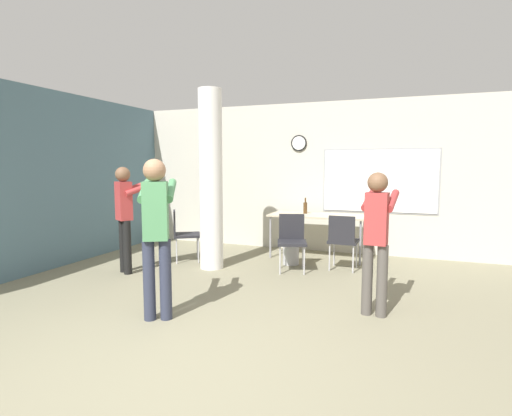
# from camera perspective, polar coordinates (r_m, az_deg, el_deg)

# --- Properties ---
(ground_plane) EXTENTS (24.00, 24.00, 0.00)m
(ground_plane) POSITION_cam_1_polar(r_m,az_deg,el_deg) (3.43, -13.89, -22.51)
(ground_plane) COLOR gray
(wall_left_accent) EXTENTS (0.12, 7.00, 2.80)m
(wall_left_accent) POSITION_cam_1_polar(r_m,az_deg,el_deg) (7.22, -25.98, 3.67)
(wall_left_accent) COLOR slate
(wall_left_accent) RESTS_ON ground_plane
(wall_back) EXTENTS (8.00, 0.15, 2.80)m
(wall_back) POSITION_cam_1_polar(r_m,az_deg,el_deg) (7.72, 7.82, 4.35)
(wall_back) COLOR beige
(wall_back) RESTS_ON ground_plane
(support_pillar) EXTENTS (0.37, 0.37, 2.80)m
(support_pillar) POSITION_cam_1_polar(r_m,az_deg,el_deg) (6.29, -6.48, 3.97)
(support_pillar) COLOR white
(support_pillar) RESTS_ON ground_plane
(folding_table) EXTENTS (1.67, 0.71, 0.77)m
(folding_table) POSITION_cam_1_polar(r_m,az_deg,el_deg) (7.10, 8.78, -1.37)
(folding_table) COLOR beige
(folding_table) RESTS_ON ground_plane
(bottle_on_table) EXTENTS (0.07, 0.07, 0.28)m
(bottle_on_table) POSITION_cam_1_polar(r_m,az_deg,el_deg) (7.22, 7.05, 0.07)
(bottle_on_table) COLOR #4C3319
(bottle_on_table) RESTS_ON folding_table
(waste_bin) EXTENTS (0.27, 0.27, 0.34)m
(waste_bin) POSITION_cam_1_polar(r_m,az_deg,el_deg) (6.66, 5.04, -6.58)
(waste_bin) COLOR #B2B2B7
(waste_bin) RESTS_ON ground_plane
(chair_near_pillar) EXTENTS (0.61, 0.61, 0.87)m
(chair_near_pillar) POSITION_cam_1_polar(r_m,az_deg,el_deg) (6.89, -10.43, -3.34)
(chair_near_pillar) COLOR #232328
(chair_near_pillar) RESTS_ON ground_plane
(chair_table_front) EXTENTS (0.55, 0.55, 0.87)m
(chair_table_front) POSITION_cam_1_polar(r_m,az_deg,el_deg) (6.22, 5.14, -4.29)
(chair_table_front) COLOR #232328
(chair_table_front) RESTS_ON ground_plane
(chair_table_right) EXTENTS (0.45, 0.45, 0.87)m
(chair_table_right) POSITION_cam_1_polar(r_m,az_deg,el_deg) (6.33, 12.31, -4.22)
(chair_table_right) COLOR #232328
(chair_table_right) RESTS_ON ground_plane
(person_playing_front) EXTENTS (0.57, 0.68, 1.70)m
(person_playing_front) POSITION_cam_1_polar(r_m,az_deg,el_deg) (4.30, -14.07, -2.52)
(person_playing_front) COLOR #2D3347
(person_playing_front) RESTS_ON ground_plane
(person_watching_back) EXTENTS (0.56, 0.65, 1.61)m
(person_watching_back) POSITION_cam_1_polar(r_m,az_deg,el_deg) (6.31, -18.12, -0.42)
(person_watching_back) COLOR black
(person_watching_back) RESTS_ON ground_plane
(person_playing_side) EXTENTS (0.38, 0.63, 1.56)m
(person_playing_side) POSITION_cam_1_polar(r_m,az_deg,el_deg) (4.49, 16.83, -3.31)
(person_playing_side) COLOR #514C47
(person_playing_side) RESTS_ON ground_plane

